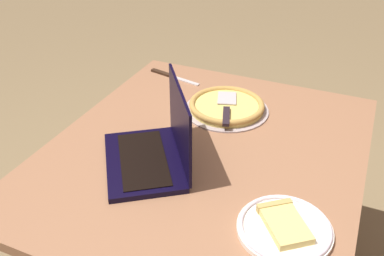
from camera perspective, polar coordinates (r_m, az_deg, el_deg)
dining_table at (r=1.44m, az=1.66°, el=-5.64°), size 1.14×0.99×0.70m
laptop at (r=1.31m, az=-4.84°, el=-2.63°), size 0.40×0.38×0.25m
pizza_plate at (r=1.13m, az=12.23°, el=-12.79°), size 0.24×0.24×0.04m
pizza_tray at (r=1.60m, az=4.64°, el=2.90°), size 0.31×0.31×0.04m
table_knife at (r=1.86m, az=-2.97°, el=7.00°), size 0.07×0.25×0.01m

